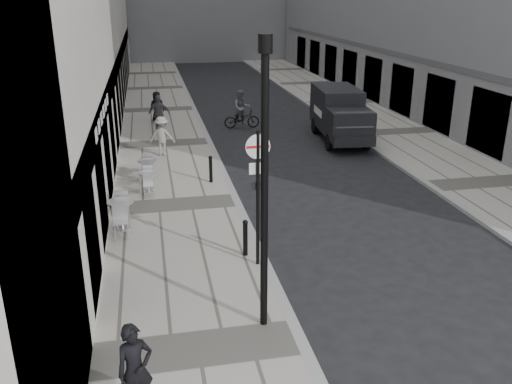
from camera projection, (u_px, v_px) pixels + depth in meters
sidewalk at (165, 144)px, 24.48m from camera, size 4.00×60.00×0.12m
far_sidewalk at (392, 133)px, 26.51m from camera, size 4.00×60.00×0.12m
walking_man at (135, 370)px, 8.57m from camera, size 0.69×0.57×1.62m
sign_post at (258, 181)px, 12.86m from camera, size 0.59×0.09×3.45m
lamppost at (264, 176)px, 10.07m from camera, size 0.26×0.26×5.76m
bollard_near at (211, 170)px, 19.32m from camera, size 0.12×0.12×0.91m
bollard_far at (245, 239)px, 13.93m from camera, size 0.12×0.12×0.92m
panel_van at (339, 112)px, 24.99m from camera, size 2.32×5.15×2.35m
cyclist at (242, 113)px, 27.42m from camera, size 1.80×0.68×1.93m
pedestrian_a at (159, 114)px, 26.13m from camera, size 1.13×0.70×1.80m
pedestrian_b at (162, 136)px, 22.39m from camera, size 1.18×0.86×1.63m
pedestrian_c at (157, 107)px, 28.06m from camera, size 0.89×0.69×1.61m
cafe_table_near at (121, 212)px, 15.48m from camera, size 0.77×1.74×0.99m
cafe_table_mid at (148, 168)px, 19.56m from camera, size 0.68×1.53×0.87m
cafe_table_far at (148, 180)px, 18.41m from camera, size 0.63×1.42×0.81m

